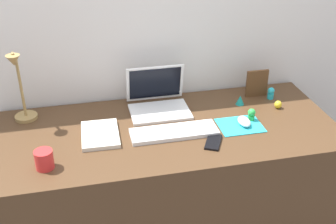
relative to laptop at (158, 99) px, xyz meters
name	(u,v)px	position (x,y,z in m)	size (l,w,h in m)	color
back_wall	(153,82)	(0.01, 0.18, 0.01)	(2.83, 0.05, 1.61)	silver
desk	(169,189)	(0.01, -0.21, -0.42)	(1.63, 0.70, 0.74)	#4C331E
laptop	(158,99)	(0.00, 0.00, 0.00)	(0.30, 0.25, 0.21)	white
keyboard	(174,132)	(0.02, -0.27, -0.04)	(0.41, 0.13, 0.02)	white
mousepad	(240,125)	(0.35, -0.26, -0.05)	(0.21, 0.17, 0.00)	#28B7CC
mouse	(244,121)	(0.37, -0.26, -0.03)	(0.06, 0.10, 0.03)	white
cell_phone	(213,142)	(0.18, -0.38, -0.05)	(0.06, 0.13, 0.01)	black
desk_lamp	(20,90)	(-0.66, 0.00, 0.12)	(0.11, 0.17, 0.38)	#A5844C
notebook_pad	(100,135)	(-0.32, -0.21, -0.04)	(0.17, 0.24, 0.02)	silver
picture_frame	(257,83)	(0.55, 0.02, 0.02)	(0.12, 0.02, 0.15)	brown
coffee_mug	(44,160)	(-0.56, -0.41, -0.01)	(0.08, 0.08, 0.08)	red
toy_figurine_cyan	(271,93)	(0.62, -0.03, -0.02)	(0.04, 0.04, 0.06)	#28B7CC
toy_figurine_teal	(240,100)	(0.43, -0.05, -0.03)	(0.05, 0.05, 0.05)	teal
toy_figurine_green	(251,114)	(0.42, -0.23, -0.02)	(0.04, 0.04, 0.06)	green
toy_figurine_yellow	(278,105)	(0.61, -0.14, -0.03)	(0.04, 0.04, 0.04)	yellow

